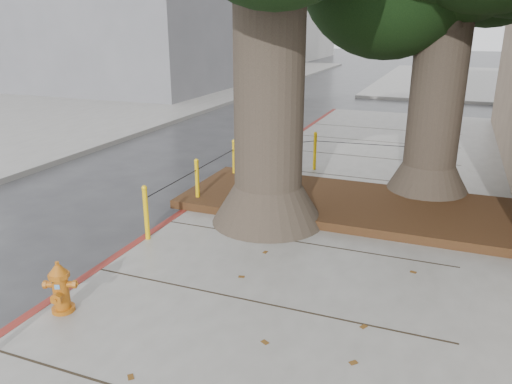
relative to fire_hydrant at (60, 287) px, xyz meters
The scene contains 7 objects.
ground 2.04m from the fire_hydrant, 33.29° to the left, with size 140.00×140.00×0.00m, color #28282B.
sidewalk_opposite 16.60m from the fire_hydrant, 138.07° to the left, with size 14.00×60.00×0.15m, color slate.
curb_red 3.63m from the fire_hydrant, 95.47° to the left, with size 0.14×26.00×0.16m, color maroon.
planter_bed 5.61m from the fire_hydrant, 62.86° to the left, with size 6.40×2.60×0.16m, color black.
bollard_ring 5.52m from the fire_hydrant, 81.77° to the left, with size 3.79×5.39×0.95m.
fire_hydrant is the anchor object (origin of this frame).
car_dark 20.67m from the fire_hydrant, 116.62° to the left, with size 1.66×4.08×1.18m, color black.
Camera 1 is at (2.61, -5.29, 3.60)m, focal length 35.00 mm.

